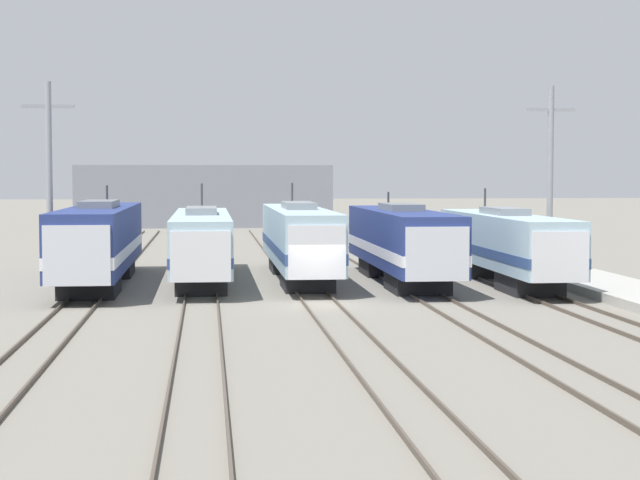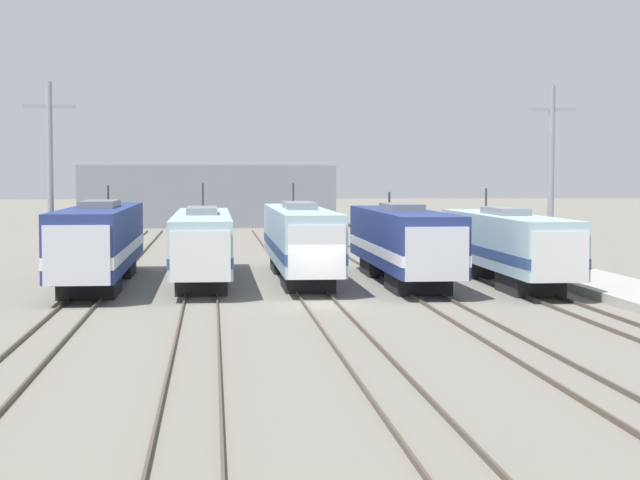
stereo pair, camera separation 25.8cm
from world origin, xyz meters
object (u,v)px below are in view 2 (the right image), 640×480
Objects in this scene: locomotive_far_left at (99,242)px; catenary_tower_right at (551,180)px; locomotive_center_right at (403,243)px; catenary_tower_left at (50,180)px; locomotive_center_left at (202,244)px; locomotive_far_right at (508,245)px; locomotive_center at (300,240)px.

catenary_tower_right reaches higher than locomotive_far_left.
locomotive_center_right is 18.07m from catenary_tower_left.
catenary_tower_right is at bearing -3.33° from locomotive_center_left.
locomotive_far_right is 4.64m from catenary_tower_right.
locomotive_center_right is at bearing -23.25° from locomotive_center.
locomotive_center_left is at bearing 12.14° from locomotive_far_left.
locomotive_far_right is at bearing -19.02° from locomotive_center.
catenary_tower_right is (2.76, 1.72, 3.31)m from locomotive_far_right.
locomotive_center_right is at bearing -8.00° from locomotive_center_left.
locomotive_far_left is 5.25m from locomotive_center_left.
locomotive_far_left is 20.60m from locomotive_far_right.
locomotive_center is at bearing 8.45° from locomotive_center_left.
catenary_tower_right is (13.02, -1.82, 3.20)m from locomotive_center.
locomotive_far_right is 1.72× the size of catenary_tower_left.
locomotive_center is at bearing 160.98° from locomotive_far_right.
catenary_tower_right is at bearing 0.00° from catenary_tower_left.
locomotive_center_left reaches higher than locomotive_far_left.
locomotive_center_left is 1.10× the size of locomotive_far_right.
locomotive_center is 1.91× the size of catenary_tower_right.
catenary_tower_left reaches higher than locomotive_center_left.
locomotive_center_right is (15.40, -0.34, -0.09)m from locomotive_far_left.
locomotive_center_right is (10.27, -1.44, 0.09)m from locomotive_center_left.
catenary_tower_left reaches higher than locomotive_far_right.
catenary_tower_left is (-2.38, 0.05, 3.13)m from locomotive_far_left.
locomotive_far_left is 3.93m from catenary_tower_left.
locomotive_far_right is (5.13, -1.33, -0.09)m from locomotive_center_right.
locomotive_center_left is 5.19m from locomotive_center.
locomotive_center_left is 15.65m from locomotive_far_right.
locomotive_center is 13.53m from catenary_tower_right.
locomotive_center is at bearing 10.31° from locomotive_far_left.
locomotive_far_right is at bearing -4.29° from catenary_tower_left.
locomotive_center_right is 1.01× the size of locomotive_far_right.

